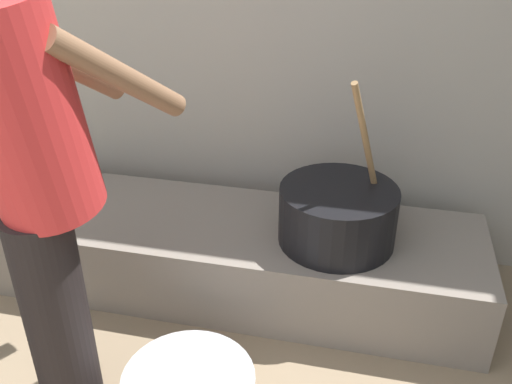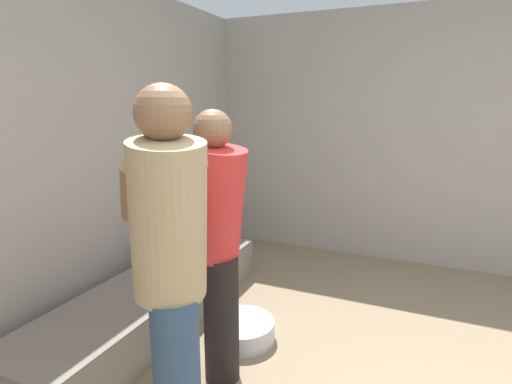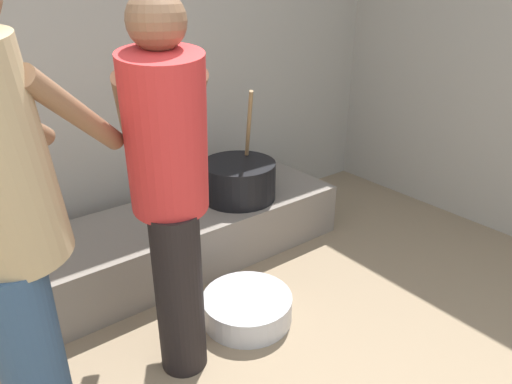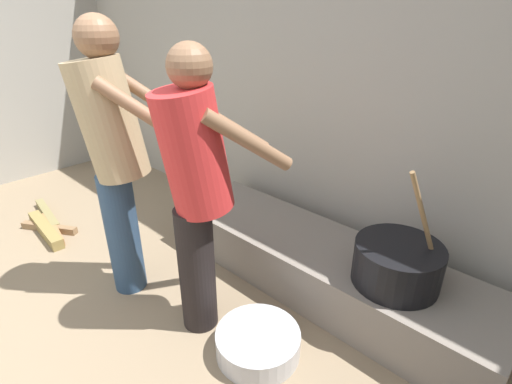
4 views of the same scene
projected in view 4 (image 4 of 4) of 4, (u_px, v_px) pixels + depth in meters
name	position (u px, v px, depth m)	size (l,w,h in m)	color
block_enclosure_rear	(293.00, 76.00, 2.78)	(5.74, 0.20, 2.44)	#9E998E
hearth_ledge	(320.00, 265.00, 2.47)	(2.20, 0.60, 0.33)	slate
cooking_pot_main	(397.00, 264.00, 2.02)	(0.46, 0.46, 0.68)	black
cook_in_tan_shirt	(114.00, 150.00, 2.14)	(0.71, 0.70, 1.65)	navy
cook_in_red_shirt	(197.00, 184.00, 1.89)	(0.55, 0.72, 1.54)	black
metal_mixing_bowl	(258.00, 343.00, 2.02)	(0.45, 0.45, 0.13)	#B7B7BC
firewood_pile	(48.00, 225.00, 3.18)	(0.90, 0.30, 0.08)	olive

